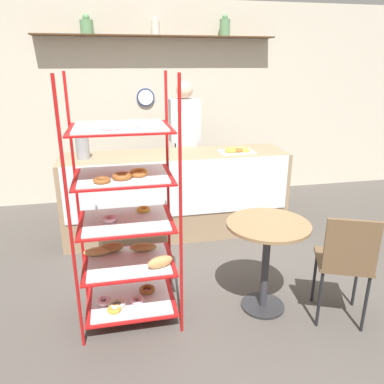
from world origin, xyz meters
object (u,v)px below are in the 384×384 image
at_px(cafe_table, 267,246).
at_px(cafe_chair, 346,258).
at_px(pastry_rack, 126,223).
at_px(coffee_carafe, 82,144).
at_px(person_worker, 185,144).
at_px(donut_tray_counter, 237,150).

relative_size(cafe_table, cafe_chair, 0.84).
relative_size(pastry_rack, coffee_carafe, 5.86).
xyz_separation_m(person_worker, cafe_chair, (0.74, -2.41, -0.38)).
relative_size(pastry_rack, cafe_chair, 2.07).
height_order(person_worker, donut_tray_counter, person_worker).
bearing_deg(person_worker, coffee_carafe, -155.28).
distance_m(cafe_table, coffee_carafe, 2.19).
bearing_deg(donut_tray_counter, pastry_rack, -133.69).
bearing_deg(cafe_chair, pastry_rack, 7.37).
distance_m(pastry_rack, donut_tray_counter, 1.90).
distance_m(cafe_table, donut_tray_counter, 1.58).
bearing_deg(coffee_carafe, donut_tray_counter, -1.96).
height_order(cafe_table, donut_tray_counter, donut_tray_counter).
xyz_separation_m(pastry_rack, cafe_chair, (1.56, -0.43, -0.24)).
distance_m(cafe_table, cafe_chair, 0.58).
distance_m(person_worker, cafe_table, 2.16).
xyz_separation_m(pastry_rack, donut_tray_counter, (1.31, 1.37, 0.18)).
distance_m(coffee_carafe, donut_tray_counter, 1.69).
bearing_deg(donut_tray_counter, cafe_chair, -82.08).
relative_size(cafe_chair, coffee_carafe, 2.84).
xyz_separation_m(cafe_chair, donut_tray_counter, (-0.25, 1.80, 0.41)).
height_order(person_worker, cafe_table, person_worker).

